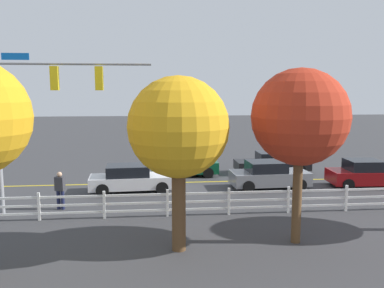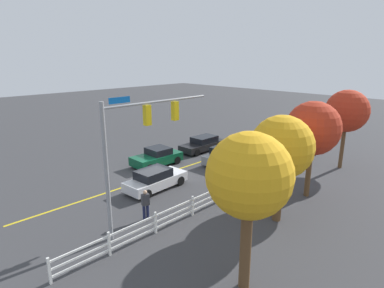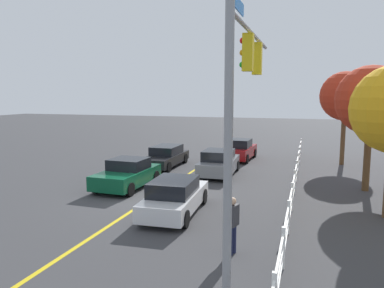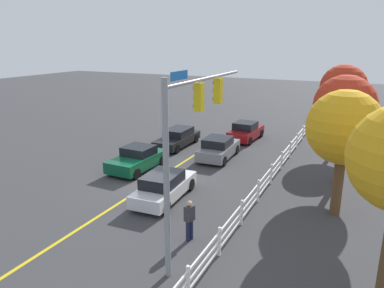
# 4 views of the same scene
# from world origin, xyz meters

# --- Properties ---
(ground_plane) EXTENTS (120.00, 120.00, 0.00)m
(ground_plane) POSITION_xyz_m (0.00, 0.00, 0.00)
(ground_plane) COLOR #38383A
(lane_center_stripe) EXTENTS (28.00, 0.16, 0.01)m
(lane_center_stripe) POSITION_xyz_m (-4.00, 0.00, 0.00)
(lane_center_stripe) COLOR gold
(lane_center_stripe) RESTS_ON ground_plane
(signal_assembly) EXTENTS (6.53, 0.38, 6.76)m
(signal_assembly) POSITION_xyz_m (4.90, 4.95, 4.73)
(signal_assembly) COLOR gray
(signal_assembly) RESTS_ON ground_plane
(car_0) EXTENTS (4.11, 2.10, 1.44)m
(car_0) POSITION_xyz_m (-1.79, -1.93, 0.68)
(car_0) COLOR #0C4C2D
(car_0) RESTS_ON ground_plane
(car_1) EXTENTS (4.46, 2.01, 1.40)m
(car_1) POSITION_xyz_m (1.34, 1.75, 0.68)
(car_1) COLOR silver
(car_1) RESTS_ON ground_plane
(car_2) EXTENTS (4.21, 2.05, 1.47)m
(car_2) POSITION_xyz_m (-6.01, 1.74, 0.71)
(car_2) COLOR slate
(car_2) RESTS_ON ground_plane
(car_3) EXTENTS (4.09, 2.03, 1.49)m
(car_3) POSITION_xyz_m (-11.38, 1.96, 0.70)
(car_3) COLOR maroon
(car_3) RESTS_ON ground_plane
(car_4) EXTENTS (4.67, 1.83, 1.34)m
(car_4) POSITION_xyz_m (-7.43, -2.11, 0.66)
(car_4) COLOR black
(car_4) RESTS_ON ground_plane
(pedestrian) EXTENTS (0.46, 0.36, 1.69)m
(pedestrian) POSITION_xyz_m (4.29, 4.61, 0.93)
(pedestrian) COLOR #191E3F
(pedestrian) RESTS_ON ground_plane
(white_rail_fence) EXTENTS (26.10, 0.10, 1.15)m
(white_rail_fence) POSITION_xyz_m (-3.00, 6.08, 0.60)
(white_rail_fence) COLOR white
(white_rail_fence) RESTS_ON ground_plane
(tree_2) EXTENTS (3.20, 3.20, 6.13)m
(tree_2) POSITION_xyz_m (-11.62, 8.79, 4.50)
(tree_2) COLOR brown
(tree_2) RESTS_ON ground_plane
(tree_3) EXTENTS (3.26, 3.26, 5.99)m
(tree_3) POSITION_xyz_m (-4.73, 9.34, 4.34)
(tree_3) COLOR brown
(tree_3) RESTS_ON ground_plane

